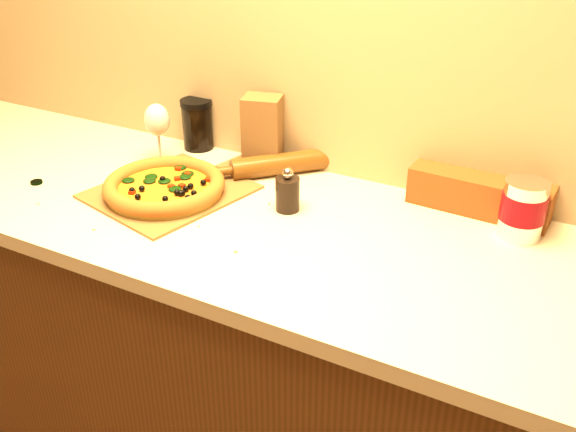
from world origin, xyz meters
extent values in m
plane|color=#9E8460|center=(0.00, 1.75, 1.35)|extent=(4.00, 0.00, 4.00)
cube|color=#46280F|center=(0.00, 1.43, 0.43)|extent=(2.80, 0.65, 0.86)
cube|color=beige|center=(0.00, 1.43, 0.88)|extent=(2.84, 0.68, 0.04)
cube|color=brown|center=(-0.29, 1.44, 0.90)|extent=(0.41, 0.44, 0.01)
cube|color=brown|center=(-0.23, 1.67, 0.90)|extent=(0.09, 0.16, 0.01)
cylinder|color=#A67D29|center=(-0.29, 1.42, 0.91)|extent=(0.29, 0.29, 0.01)
cylinder|color=gold|center=(-0.29, 1.42, 0.93)|extent=(0.25, 0.25, 0.01)
torus|color=brown|center=(-0.29, 1.42, 0.93)|extent=(0.31, 0.31, 0.04)
ellipsoid|color=black|center=(-0.24, 1.45, 0.93)|extent=(0.03, 0.03, 0.01)
sphere|color=black|center=(-0.33, 1.40, 0.94)|extent=(0.02, 0.02, 0.02)
cube|color=maroon|center=(-0.27, 1.37, 0.93)|extent=(0.02, 0.02, 0.01)
cylinder|color=black|center=(-0.64, 1.32, 0.90)|extent=(0.03, 0.03, 0.01)
cylinder|color=black|center=(0.03, 1.50, 0.94)|extent=(0.06, 0.06, 0.09)
sphere|color=silver|center=(0.03, 1.50, 1.00)|extent=(0.03, 0.03, 0.03)
cylinder|color=#55300E|center=(-0.08, 1.68, 0.93)|extent=(0.25, 0.25, 0.06)
cylinder|color=#55300E|center=(0.05, 1.81, 0.93)|extent=(0.07, 0.07, 0.03)
cylinder|color=#55300E|center=(-0.21, 1.55, 0.93)|extent=(0.07, 0.07, 0.03)
cylinder|color=silver|center=(0.56, 1.64, 0.97)|extent=(0.10, 0.10, 0.14)
cylinder|color=maroon|center=(0.56, 1.64, 0.98)|extent=(0.10, 0.10, 0.06)
cube|color=#673013|center=(0.44, 1.72, 0.95)|extent=(0.35, 0.13, 0.09)
cylinder|color=silver|center=(-0.43, 1.58, 0.90)|extent=(0.06, 0.06, 0.00)
cylinder|color=silver|center=(-0.43, 1.58, 0.94)|extent=(0.01, 0.01, 0.08)
ellipsoid|color=silver|center=(-0.43, 1.58, 1.03)|extent=(0.07, 0.07, 0.09)
cube|color=brown|center=(-0.16, 1.70, 1.00)|extent=(0.12, 0.11, 0.21)
cylinder|color=black|center=(-0.40, 1.73, 0.97)|extent=(0.09, 0.09, 0.13)
cylinder|color=black|center=(-0.40, 1.73, 1.04)|extent=(0.09, 0.09, 0.02)
camera|label=1|loc=(0.69, 0.26, 1.65)|focal=40.00mm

